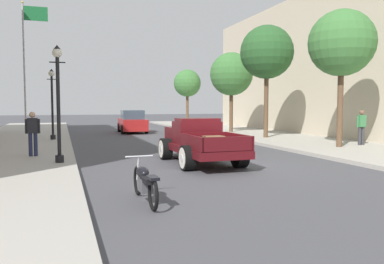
{
  "coord_description": "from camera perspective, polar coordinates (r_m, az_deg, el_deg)",
  "views": [
    {
      "loc": [
        -4.93,
        -12.01,
        2.07
      ],
      "look_at": [
        -0.13,
        2.56,
        1.0
      ],
      "focal_mm": 37.08,
      "sensor_mm": 36.0,
      "label": 1
    }
  ],
  "objects": [
    {
      "name": "pedestrian_sidewalk_left",
      "position": [
        15.82,
        -21.94,
        0.13
      ],
      "size": [
        0.53,
        0.22,
        1.65
      ],
      "color": "#232847",
      "rests_on": "sidewalk_left"
    },
    {
      "name": "street_lamp_far",
      "position": [
        23.02,
        -19.48,
        4.55
      ],
      "size": [
        0.5,
        0.32,
        3.85
      ],
      "color": "black",
      "rests_on": "sidewalk_left"
    },
    {
      "name": "street_tree_third",
      "position": [
        28.06,
        5.69,
        8.26
      ],
      "size": [
        3.0,
        3.0,
        5.54
      ],
      "color": "brown",
      "rests_on": "sidewalk_right"
    },
    {
      "name": "street_tree_second",
      "position": [
        23.7,
        10.71,
        11.16
      ],
      "size": [
        3.08,
        3.08,
        6.47
      ],
      "color": "brown",
      "rests_on": "sidewalk_right"
    },
    {
      "name": "pedestrian_sidewalk_right",
      "position": [
        20.38,
        23.19,
        0.9
      ],
      "size": [
        0.53,
        0.22,
        1.65
      ],
      "color": "#333338",
      "rests_on": "sidewalk_right"
    },
    {
      "name": "street_lamp_near",
      "position": [
        13.75,
        -18.7,
        5.09
      ],
      "size": [
        0.5,
        0.32,
        3.85
      ],
      "color": "black",
      "rests_on": "sidewalk_left"
    },
    {
      "name": "street_tree_nearest",
      "position": [
        19.26,
        20.73,
        11.82
      ],
      "size": [
        2.95,
        2.95,
        6.13
      ],
      "color": "brown",
      "rests_on": "sidewalk_right"
    },
    {
      "name": "ground_plane",
      "position": [
        13.15,
        4.05,
        -5.08
      ],
      "size": [
        140.0,
        140.0,
        0.0
      ],
      "primitive_type": "plane",
      "color": "#47474C"
    },
    {
      "name": "flagpole",
      "position": [
        30.94,
        -22.61,
        10.55
      ],
      "size": [
        1.74,
        0.16,
        9.16
      ],
      "color": "#B2B2B7",
      "rests_on": "sidewalk_left"
    },
    {
      "name": "car_background_red",
      "position": [
        29.36,
        -8.59,
        1.4
      ],
      "size": [
        2.01,
        4.37,
        1.65
      ],
      "color": "#AD1E1E",
      "rests_on": "ground"
    },
    {
      "name": "hotrod_truck_maroon",
      "position": [
        14.15,
        0.83,
        -1.35
      ],
      "size": [
        2.22,
        4.96,
        1.58
      ],
      "color": "#510F14",
      "rests_on": "ground"
    },
    {
      "name": "street_tree_farthest",
      "position": [
        39.07,
        -0.68,
        7.01
      ],
      "size": [
        2.66,
        2.66,
        5.33
      ],
      "color": "brown",
      "rests_on": "sidewalk_right"
    },
    {
      "name": "building_right_storefront",
      "position": [
        30.29,
        25.88,
        8.43
      ],
      "size": [
        12.0,
        28.0,
        9.25
      ],
      "primitive_type": "cube",
      "color": "beige",
      "rests_on": "ground"
    },
    {
      "name": "motorcycle_parked",
      "position": [
        8.47,
        -6.82,
        -7.13
      ],
      "size": [
        0.62,
        2.12,
        0.93
      ],
      "color": "black",
      "rests_on": "ground"
    }
  ]
}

